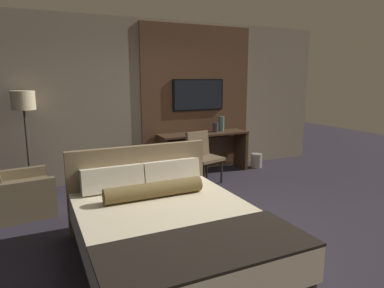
{
  "coord_description": "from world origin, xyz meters",
  "views": [
    {
      "loc": [
        -2.04,
        -3.35,
        1.81
      ],
      "look_at": [
        -0.02,
        0.93,
        0.87
      ],
      "focal_mm": 32.0,
      "sensor_mm": 36.0,
      "label": 1
    }
  ],
  "objects": [
    {
      "name": "ground_plane",
      "position": [
        0.0,
        0.0,
        0.0
      ],
      "size": [
        16.0,
        16.0,
        0.0
      ],
      "primitive_type": "plane",
      "color": "#28232D"
    },
    {
      "name": "wall_back_tv_panel",
      "position": [
        0.11,
        2.59,
        1.4
      ],
      "size": [
        7.2,
        0.09,
        2.8
      ],
      "color": "gray",
      "rests_on": "ground_plane"
    },
    {
      "name": "bed",
      "position": [
        -0.91,
        -0.44,
        0.3
      ],
      "size": [
        1.7,
        2.19,
        0.99
      ],
      "color": "#33281E",
      "rests_on": "ground_plane"
    },
    {
      "name": "desk",
      "position": [
        0.86,
        2.33,
        0.52
      ],
      "size": [
        1.74,
        0.48,
        0.77
      ],
      "color": "#422D1E",
      "rests_on": "ground_plane"
    },
    {
      "name": "tv",
      "position": [
        0.86,
        2.52,
        1.47
      ],
      "size": [
        1.05,
        0.04,
        0.59
      ],
      "color": "black"
    },
    {
      "name": "desk_chair",
      "position": [
        0.58,
        1.79,
        0.52
      ],
      "size": [
        0.61,
        0.6,
        0.87
      ],
      "rotation": [
        0.0,
        0.0,
        0.25
      ],
      "color": "brown",
      "rests_on": "ground_plane"
    },
    {
      "name": "armchair_by_window",
      "position": [
        -2.28,
        1.55,
        0.26
      ],
      "size": [
        0.85,
        0.87,
        0.77
      ],
      "rotation": [
        0.0,
        0.0,
        1.69
      ],
      "color": "brown",
      "rests_on": "ground_plane"
    },
    {
      "name": "floor_lamp",
      "position": [
        -2.13,
        2.31,
        1.34
      ],
      "size": [
        0.34,
        0.34,
        1.6
      ],
      "color": "#282623",
      "rests_on": "ground_plane"
    },
    {
      "name": "vase_tall",
      "position": [
        1.3,
        2.39,
        0.91
      ],
      "size": [
        0.11,
        0.11,
        0.28
      ],
      "color": "#4C706B",
      "rests_on": "desk"
    },
    {
      "name": "vase_short",
      "position": [
        1.12,
        2.3,
        0.86
      ],
      "size": [
        0.1,
        0.1,
        0.18
      ],
      "color": "#333338",
      "rests_on": "desk"
    },
    {
      "name": "waste_bin",
      "position": [
        2.01,
        2.17,
        0.14
      ],
      "size": [
        0.22,
        0.22,
        0.28
      ],
      "color": "gray",
      "rests_on": "ground_plane"
    }
  ]
}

